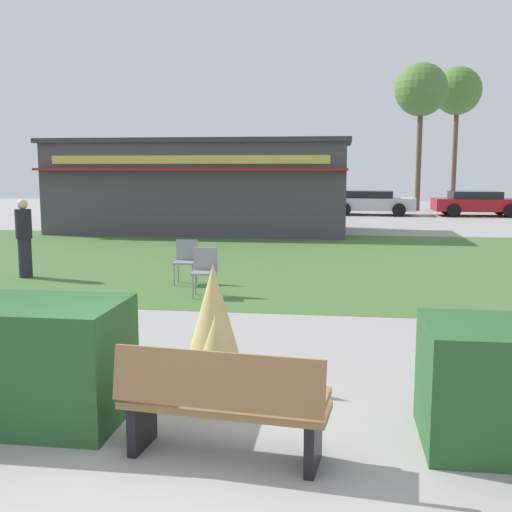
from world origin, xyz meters
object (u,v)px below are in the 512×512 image
Objects in this scene: park_bench at (222,404)px; parked_car_center_slot at (371,202)px; food_kiosk at (202,186)px; tree_left_bg at (457,92)px; cafe_chair_west at (186,258)px; tree_right_bg at (421,91)px; parked_car_east_slot at (477,203)px; parked_car_west_slot at (267,201)px; person_strolling at (24,238)px; cafe_chair_east at (205,268)px.

park_bench is 26.85m from parked_car_center_slot.
tree_left_bg reaches higher than food_kiosk.
cafe_chair_west is (-2.20, 7.50, 0.05)m from park_bench.
tree_left_bg is 4.74m from tree_right_bg.
parked_car_east_slot is at bearing -0.04° from parked_car_center_slot.
person_strolling is at bearing -98.75° from parked_car_west_slot.
tree_right_bg reaches higher than park_bench.
tree_right_bg reaches higher than parked_car_west_slot.
parked_car_west_slot is at bearing 179.98° from parked_car_center_slot.
tree_right_bg is (-2.45, 3.36, 5.73)m from parked_car_east_slot.
parked_car_west_slot is 1.02× the size of parked_car_east_slot.
tree_left_bg is at bearing 48.96° from person_strolling.
cafe_chair_east is (2.66, -11.55, -1.15)m from food_kiosk.
cafe_chair_west is 24.43m from tree_right_bg.
park_bench reaches higher than cafe_chair_west.
parked_car_west_slot is at bearing 81.41° from food_kiosk.
parked_car_center_slot is 0.52× the size of tree_left_bg.
cafe_chair_west is 28.98m from tree_left_bg.
tree_right_bg is at bearing 74.63° from cafe_chair_east.
tree_left_bg is at bearing 71.88° from cafe_chair_east.
food_kiosk is at bearing -125.95° from tree_left_bg.
food_kiosk is (-4.22, 17.90, 1.20)m from park_bench.
parked_car_west_slot reaches higher than cafe_chair_west.
cafe_chair_east is 20.45m from parked_car_west_slot.
park_bench is 18.43m from food_kiosk.
food_kiosk reaches higher than person_strolling.
person_strolling reaches higher than park_bench.
tree_left_bg is at bearing 77.55° from park_bench.
parked_car_east_slot is 7.08m from tree_right_bg.
food_kiosk is 12.17× the size of cafe_chair_west.
parked_car_east_slot is (11.64, 8.84, -1.03)m from food_kiosk.
food_kiosk is 9.01m from parked_car_west_slot.
tree_right_bg is (6.53, 23.76, 5.85)m from cafe_chair_east.
food_kiosk is 14.66m from parked_car_east_slot.
cafe_chair_east is 22.29m from parked_car_east_slot.
person_strolling is at bearing -116.83° from tree_left_bg.
tree_left_bg is (9.73, 26.59, 6.20)m from cafe_chair_west.
food_kiosk is 2.54× the size of parked_car_east_slot.
food_kiosk is 6.41× the size of person_strolling.
park_bench is 31.08m from tree_right_bg.
parked_car_center_slot and parked_car_east_slot have the same top height.
parked_car_west_slot reaches higher than park_bench.
food_kiosk is 2.52× the size of parked_car_center_slot.
parked_car_center_slot is at bearing 76.67° from cafe_chair_west.
food_kiosk is 1.38× the size of tree_right_bg.
tree_left_bg is (9.08, 27.74, 6.20)m from cafe_chair_east.
parked_car_center_slot is (4.56, 19.25, 0.12)m from cafe_chair_west.
park_bench is at bearing -102.45° from tree_left_bg.
tree_left_bg is (11.74, 16.19, 5.06)m from food_kiosk.
parked_car_center_slot is at bearing 84.96° from park_bench.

